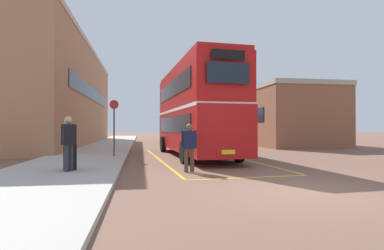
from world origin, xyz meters
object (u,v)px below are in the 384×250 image
at_px(bus_stop_sign, 114,122).
at_px(pedestrian_boarding, 189,144).
at_px(pedestrian_waiting_far, 69,139).
at_px(single_deck_bus, 198,127).
at_px(litter_bin, 70,156).
at_px(double_decker_bus, 194,110).
at_px(pedestrian_waiting_near, 68,141).

bearing_deg(bus_stop_sign, pedestrian_boarding, -59.54).
bearing_deg(pedestrian_waiting_far, pedestrian_boarding, 3.04).
distance_m(single_deck_bus, litter_bin, 26.16).
xyz_separation_m(pedestrian_boarding, bus_stop_sign, (-2.97, 5.04, 0.82)).
bearing_deg(bus_stop_sign, single_deck_bus, 68.15).
distance_m(pedestrian_boarding, pedestrian_waiting_far, 3.95).
distance_m(single_deck_bus, pedestrian_waiting_far, 26.52).
bearing_deg(pedestrian_waiting_far, double_decker_bus, 49.72).
distance_m(pedestrian_waiting_near, bus_stop_sign, 5.20).
xyz_separation_m(single_deck_bus, bus_stop_sign, (-7.91, -19.73, 0.16)).
height_order(single_deck_bus, pedestrian_boarding, single_deck_bus).
bearing_deg(double_decker_bus, litter_bin, -132.57).
distance_m(pedestrian_waiting_near, litter_bin, 0.56).
relative_size(single_deck_bus, pedestrian_waiting_near, 5.00).
relative_size(pedestrian_boarding, pedestrian_waiting_near, 0.99).
height_order(double_decker_bus, pedestrian_waiting_near, double_decker_bus).
xyz_separation_m(pedestrian_waiting_far, litter_bin, (-0.05, 0.42, -0.58)).
distance_m(double_decker_bus, pedestrian_waiting_near, 7.95).
bearing_deg(pedestrian_waiting_far, pedestrian_waiting_near, 107.62).
height_order(pedestrian_boarding, bus_stop_sign, bus_stop_sign).
distance_m(single_deck_bus, pedestrian_waiting_near, 26.35).
distance_m(pedestrian_waiting_far, litter_bin, 0.71).
height_order(pedestrian_waiting_near, pedestrian_waiting_far, pedestrian_waiting_far).
bearing_deg(pedestrian_boarding, pedestrian_waiting_near, -179.98).
distance_m(pedestrian_waiting_far, bus_stop_sign, 5.38).
height_order(pedestrian_waiting_near, litter_bin, pedestrian_waiting_near).
relative_size(single_deck_bus, pedestrian_waiting_far, 4.80).
relative_size(double_decker_bus, litter_bin, 11.79).
relative_size(double_decker_bus, pedestrian_boarding, 6.41).
bearing_deg(double_decker_bus, pedestrian_waiting_far, -130.28).
relative_size(double_decker_bus, bus_stop_sign, 3.90).
bearing_deg(bus_stop_sign, litter_bin, -101.89).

